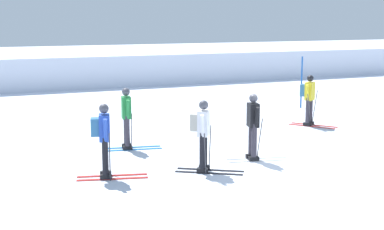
% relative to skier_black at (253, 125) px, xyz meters
% --- Properties ---
extents(ground_plane, '(120.00, 120.00, 0.00)m').
position_rel_skier_black_xyz_m(ground_plane, '(0.53, -0.61, -0.92)').
color(ground_plane, silver).
extents(far_snow_ridge, '(80.00, 8.98, 1.64)m').
position_rel_skier_black_xyz_m(far_snow_ridge, '(0.53, 20.03, -0.10)').
color(far_snow_ridge, silver).
rests_on(far_snow_ridge, ground).
extents(skier_black, '(1.64, 0.98, 1.71)m').
position_rel_skier_black_xyz_m(skier_black, '(0.00, 0.00, 0.00)').
color(skier_black, silver).
rests_on(skier_black, ground).
extents(skier_blue, '(1.64, 0.98, 1.71)m').
position_rel_skier_black_xyz_m(skier_blue, '(-3.89, -0.08, 0.04)').
color(skier_blue, red).
rests_on(skier_blue, ground).
extents(skier_white, '(1.53, 1.20, 1.71)m').
position_rel_skier_black_xyz_m(skier_white, '(-1.63, -0.47, 0.04)').
color(skier_white, black).
rests_on(skier_white, ground).
extents(skier_green, '(1.64, 0.99, 1.71)m').
position_rel_skier_black_xyz_m(skier_green, '(-2.60, 2.43, -0.00)').
color(skier_green, '#237AC6').
rests_on(skier_green, ground).
extents(skier_yellow, '(1.23, 1.52, 1.71)m').
position_rel_skier_black_xyz_m(skier_yellow, '(3.99, 3.28, 0.04)').
color(skier_yellow, red).
rests_on(skier_yellow, ground).
extents(trail_marker_pole, '(0.06, 0.06, 2.07)m').
position_rel_skier_black_xyz_m(trail_marker_pole, '(5.88, 6.46, 0.12)').
color(trail_marker_pole, '#1E56AD').
rests_on(trail_marker_pole, ground).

